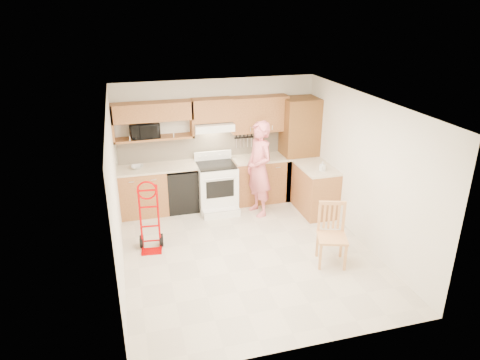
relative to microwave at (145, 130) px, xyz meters
name	(u,v)px	position (x,y,z in m)	size (l,w,h in m)	color
floor	(248,253)	(1.42, -2.08, -1.65)	(4.00, 4.50, 0.02)	beige
ceiling	(249,102)	(1.42, -2.08, 0.87)	(4.00, 4.50, 0.02)	white
wall_back	(217,141)	(1.42, 0.17, -0.39)	(4.00, 0.02, 2.50)	silver
wall_front	(307,259)	(1.42, -4.34, -0.39)	(4.00, 0.02, 2.50)	silver
wall_left	(115,197)	(-0.59, -2.08, -0.39)	(0.02, 4.50, 2.50)	silver
wall_right	(364,171)	(3.43, -2.08, -0.39)	(0.02, 4.50, 2.50)	silver
backsplash	(217,144)	(1.42, 0.15, -0.44)	(3.92, 0.03, 0.55)	beige
lower_cab_left	(143,192)	(-0.13, -0.14, -1.19)	(0.90, 0.60, 0.90)	#AE703B
dishwasher	(182,189)	(0.62, -0.14, -1.21)	(0.60, 0.60, 0.85)	black
lower_cab_right	(260,179)	(2.25, -0.14, -1.19)	(1.14, 0.60, 0.90)	#AE703B
countertop_left	(157,168)	(0.17, -0.13, -0.72)	(1.50, 0.63, 0.04)	#C4B497
countertop_right	(261,158)	(2.25, -0.13, -0.72)	(1.14, 0.63, 0.04)	#C4B497
cab_return_right	(315,190)	(3.12, -0.94, -1.19)	(0.60, 1.00, 0.90)	#AE703B
countertop_return	(317,167)	(3.12, -0.94, -0.72)	(0.63, 1.00, 0.04)	#C4B497
pantry_tall	(298,149)	(3.07, -0.14, -0.59)	(0.70, 0.60, 2.10)	brown
upper_cab_left	(152,111)	(0.17, 0.00, 0.34)	(1.50, 0.33, 0.34)	#AE703B
upper_shelf_mw	(154,138)	(0.17, 0.00, -0.17)	(1.50, 0.33, 0.04)	#AE703B
upper_cab_center	(212,110)	(1.30, 0.00, 0.30)	(0.76, 0.33, 0.44)	#AE703B
upper_cab_right	(259,114)	(2.25, 0.00, 0.16)	(1.14, 0.33, 0.70)	#AE703B
range_hood	(213,126)	(1.30, -0.06, -0.01)	(0.76, 0.46, 0.14)	white
knife_strip	(244,140)	(1.97, 0.12, -0.40)	(0.40, 0.05, 0.29)	black
microwave	(145,130)	(0.00, 0.00, 0.00)	(0.52, 0.36, 0.29)	black
range	(217,184)	(1.29, -0.36, -1.08)	(0.75, 0.99, 1.11)	white
person	(259,169)	(2.03, -0.74, -0.71)	(0.67, 0.44, 1.85)	#D76771
hand_truck	(149,220)	(-0.12, -1.57, -1.08)	(0.44, 0.40, 1.12)	#B00102
dining_chair	(332,236)	(2.59, -2.74, -1.14)	(0.44, 0.48, 0.99)	tan
soap_bottle	(322,166)	(3.12, -1.17, -0.60)	(0.08, 0.08, 0.18)	white
bowl	(137,167)	(-0.20, -0.14, -0.67)	(0.23, 0.23, 0.06)	white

